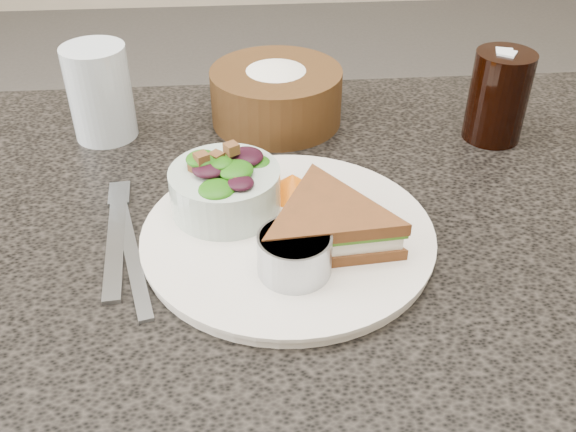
{
  "coord_description": "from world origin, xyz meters",
  "views": [
    {
      "loc": [
        -0.05,
        -0.5,
        1.14
      ],
      "look_at": [
        -0.01,
        -0.02,
        0.78
      ],
      "focal_mm": 40.0,
      "sensor_mm": 36.0,
      "label": 1
    }
  ],
  "objects_px": {
    "dressing_ramekin": "(295,254)",
    "water_glass": "(100,93)",
    "dinner_plate": "(288,236)",
    "cola_glass": "(499,92)",
    "sandwich": "(328,225)",
    "salad_bowl": "(225,183)",
    "bread_basket": "(276,87)"
  },
  "relations": [
    {
      "from": "dinner_plate",
      "to": "dressing_ramekin",
      "type": "height_order",
      "value": "dressing_ramekin"
    },
    {
      "from": "bread_basket",
      "to": "dressing_ramekin",
      "type": "bearing_deg",
      "value": -90.79
    },
    {
      "from": "cola_glass",
      "to": "bread_basket",
      "type": "bearing_deg",
      "value": 166.12
    },
    {
      "from": "water_glass",
      "to": "sandwich",
      "type": "bearing_deg",
      "value": -45.92
    },
    {
      "from": "salad_bowl",
      "to": "dressing_ramekin",
      "type": "distance_m",
      "value": 0.12
    },
    {
      "from": "dressing_ramekin",
      "to": "sandwich",
      "type": "bearing_deg",
      "value": 48.27
    },
    {
      "from": "sandwich",
      "to": "salad_bowl",
      "type": "bearing_deg",
      "value": 141.93
    },
    {
      "from": "cola_glass",
      "to": "dressing_ramekin",
      "type": "bearing_deg",
      "value": -137.19
    },
    {
      "from": "dinner_plate",
      "to": "bread_basket",
      "type": "bearing_deg",
      "value": 88.8
    },
    {
      "from": "cola_glass",
      "to": "sandwich",
      "type": "bearing_deg",
      "value": -138.1
    },
    {
      "from": "bread_basket",
      "to": "cola_glass",
      "type": "distance_m",
      "value": 0.27
    },
    {
      "from": "water_glass",
      "to": "dressing_ramekin",
      "type": "bearing_deg",
      "value": -54.24
    },
    {
      "from": "cola_glass",
      "to": "water_glass",
      "type": "height_order",
      "value": "cola_glass"
    },
    {
      "from": "dressing_ramekin",
      "to": "cola_glass",
      "type": "distance_m",
      "value": 0.36
    },
    {
      "from": "dressing_ramekin",
      "to": "water_glass",
      "type": "height_order",
      "value": "water_glass"
    },
    {
      "from": "sandwich",
      "to": "dinner_plate",
      "type": "bearing_deg",
      "value": 144.9
    },
    {
      "from": "dressing_ramekin",
      "to": "cola_glass",
      "type": "xyz_separation_m",
      "value": [
        0.26,
        0.24,
        0.03
      ]
    },
    {
      "from": "sandwich",
      "to": "salad_bowl",
      "type": "distance_m",
      "value": 0.11
    },
    {
      "from": "dressing_ramekin",
      "to": "cola_glass",
      "type": "height_order",
      "value": "cola_glass"
    },
    {
      "from": "water_glass",
      "to": "cola_glass",
      "type": "bearing_deg",
      "value": -5.21
    },
    {
      "from": "dinner_plate",
      "to": "water_glass",
      "type": "distance_m",
      "value": 0.31
    },
    {
      "from": "cola_glass",
      "to": "water_glass",
      "type": "distance_m",
      "value": 0.47
    },
    {
      "from": "dinner_plate",
      "to": "cola_glass",
      "type": "xyz_separation_m",
      "value": [
        0.27,
        0.19,
        0.05
      ]
    },
    {
      "from": "dressing_ramekin",
      "to": "water_glass",
      "type": "xyz_separation_m",
      "value": [
        -0.21,
        0.29,
        0.03
      ]
    },
    {
      "from": "dinner_plate",
      "to": "dressing_ramekin",
      "type": "relative_size",
      "value": 4.25
    },
    {
      "from": "dressing_ramekin",
      "to": "water_glass",
      "type": "relative_size",
      "value": 0.58
    },
    {
      "from": "cola_glass",
      "to": "dinner_plate",
      "type": "bearing_deg",
      "value": -144.98
    },
    {
      "from": "dinner_plate",
      "to": "dressing_ramekin",
      "type": "bearing_deg",
      "value": -89.06
    },
    {
      "from": "sandwich",
      "to": "water_glass",
      "type": "distance_m",
      "value": 0.35
    },
    {
      "from": "bread_basket",
      "to": "cola_glass",
      "type": "height_order",
      "value": "cola_glass"
    },
    {
      "from": "sandwich",
      "to": "salad_bowl",
      "type": "height_order",
      "value": "salad_bowl"
    },
    {
      "from": "bread_basket",
      "to": "water_glass",
      "type": "relative_size",
      "value": 1.45
    }
  ]
}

